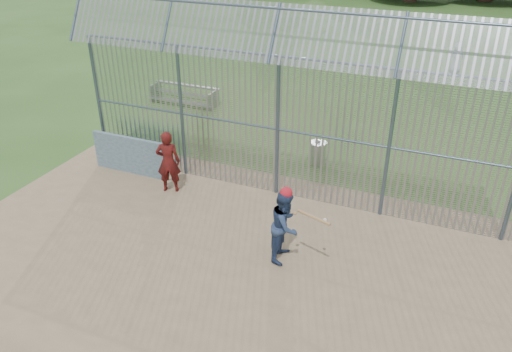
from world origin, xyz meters
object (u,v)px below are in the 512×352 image
at_px(dugout_wall, 129,155).
at_px(trash_can, 318,153).
at_px(onlooker, 168,162).
at_px(bleacher, 184,94).
at_px(batter, 285,225).

relative_size(dugout_wall, trash_can, 3.05).
relative_size(dugout_wall, onlooker, 1.35).
height_order(dugout_wall, bleacher, dugout_wall).
xyz_separation_m(onlooker, bleacher, (-3.34, 6.56, -0.54)).
xyz_separation_m(trash_can, bleacher, (-6.79, 3.19, 0.03)).
relative_size(batter, trash_can, 2.15).
bearing_deg(trash_can, batter, -82.09).
bearing_deg(batter, bleacher, 40.81).
relative_size(trash_can, bleacher, 0.27).
relative_size(batter, onlooker, 0.95).
bearing_deg(dugout_wall, bleacher, 105.02).
distance_m(dugout_wall, bleacher, 6.29).
height_order(batter, bleacher, batter).
bearing_deg(batter, onlooker, 66.51).
distance_m(dugout_wall, onlooker, 1.81).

